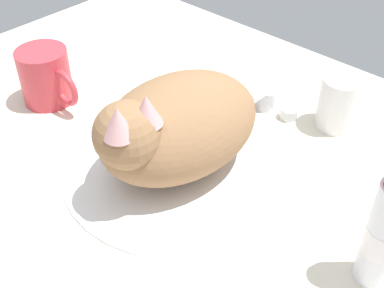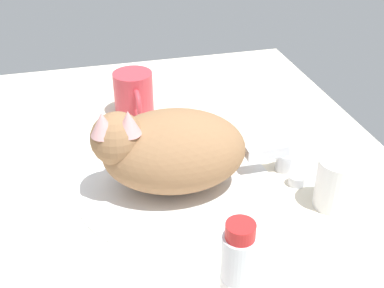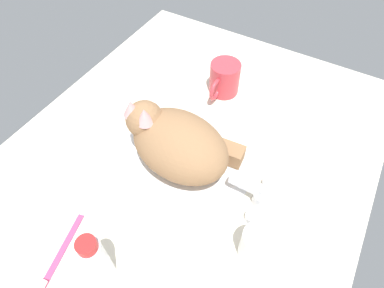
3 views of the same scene
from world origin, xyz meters
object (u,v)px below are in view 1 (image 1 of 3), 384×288
object	(u,v)px
rinse_cup	(339,103)
faucet	(262,98)
cat	(173,127)
coffee_mug	(46,77)

from	to	relation	value
rinse_cup	faucet	bearing A→B (deg)	-158.05
faucet	rinse_cup	xyz separation A→B (cm)	(11.00, 4.43, 1.94)
cat	coffee_mug	xyz separation A→B (cm)	(-27.02, -1.59, -2.89)
rinse_cup	coffee_mug	bearing A→B (deg)	-145.93
coffee_mug	rinse_cup	distance (cm)	46.21
faucet	cat	xyz separation A→B (cm)	(-0.26, -19.87, 5.18)
cat	rinse_cup	distance (cm)	26.98
cat	faucet	bearing A→B (deg)	89.25
cat	rinse_cup	size ratio (longest dim) A/B	3.13
coffee_mug	rinse_cup	xyz separation A→B (cm)	(38.28, 25.89, -0.36)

